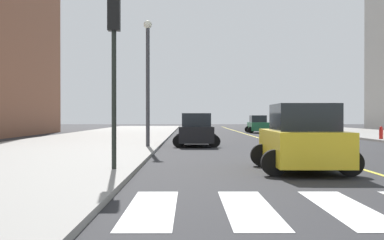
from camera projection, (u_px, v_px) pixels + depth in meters
name	position (u px, v px, depth m)	size (l,w,h in m)	color
sidewalk_kerb_west	(58.00, 149.00, 25.20)	(10.00, 120.00, 0.15)	gray
lane_divider_paint	(251.00, 135.00, 45.27)	(0.16, 80.00, 0.01)	yellow
car_green_nearest	(258.00, 125.00, 52.87)	(2.60, 4.15, 1.85)	#236B42
car_black_second	(196.00, 131.00, 28.85)	(2.68, 4.27, 1.90)	black
car_white_third	(306.00, 125.00, 44.96)	(2.78, 4.44, 1.98)	silver
car_yellow_fourth	(302.00, 140.00, 15.62)	(2.99, 4.73, 2.09)	gold
traffic_light_far_corner	(114.00, 49.00, 14.80)	(0.36, 0.41, 5.10)	black
fire_hydrant	(381.00, 133.00, 34.89)	(0.26, 0.26, 0.89)	red
street_lamp	(148.00, 71.00, 26.21)	(0.44, 0.44, 6.62)	#38383D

